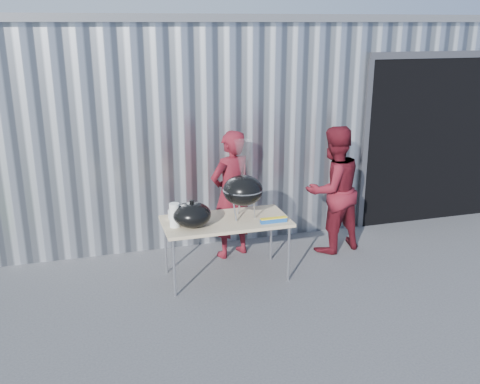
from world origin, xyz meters
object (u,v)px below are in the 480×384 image
object	(u,v)px
folding_table	(226,223)
kettle_grill	(243,185)
person_bystander	(333,190)
person_cook	(231,195)

from	to	relation	value
folding_table	kettle_grill	size ratio (longest dim) A/B	1.58
kettle_grill	person_bystander	distance (m)	1.47
folding_table	kettle_grill	world-z (taller)	kettle_grill
folding_table	person_cook	distance (m)	0.68
kettle_grill	person_cook	distance (m)	0.69
kettle_grill	person_cook	xyz separation A→B (m)	(0.03, 0.62, -0.31)
folding_table	person_bystander	size ratio (longest dim) A/B	0.87
person_cook	folding_table	bearing A→B (deg)	47.97
kettle_grill	folding_table	bearing A→B (deg)	-178.18
folding_table	person_bystander	world-z (taller)	person_bystander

